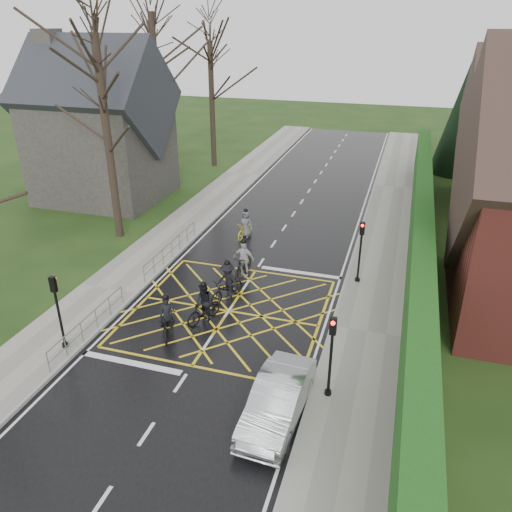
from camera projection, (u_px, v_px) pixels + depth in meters
The scene contains 22 objects.
ground at pixel (229, 311), 21.94m from camera, with size 120.00×120.00×0.00m, color #193110.
road at pixel (229, 311), 21.94m from camera, with size 9.00×80.00×0.01m, color black.
sidewalk_right at pixel (367, 333), 20.32m from camera, with size 3.00×80.00×0.15m, color gray.
sidewalk_left at pixel (109, 290), 23.49m from camera, with size 3.00×80.00×0.15m, color gray.
stone_wall at pixel (415, 268), 24.90m from camera, with size 0.50×38.00×0.70m, color slate.
hedge at pixel (420, 236), 24.14m from camera, with size 0.90×38.00×2.80m, color #103D12.
conifer at pixel (468, 111), 39.31m from camera, with size 4.60×4.60×10.00m.
church at pixel (99, 127), 33.71m from camera, with size 8.80×7.80×11.00m.
tree_near at pixel (102, 97), 26.05m from camera, with size 9.24×9.24×11.44m.
tree_mid at pixel (155, 68), 32.89m from camera, with size 10.08×10.08×12.48m.
tree_far at pixel (211, 78), 40.22m from camera, with size 8.40×8.40×10.40m.
railing_south at pixel (88, 321), 19.82m from camera, with size 0.05×5.04×1.03m.
railing_north at pixel (171, 246), 26.27m from camera, with size 0.05×6.04×1.03m.
traffic_light_ne at pixel (360, 253), 23.48m from camera, with size 0.24×0.31×3.21m.
traffic_light_se at pixel (331, 358), 16.25m from camera, with size 0.24×0.31×3.21m.
traffic_light_sw at pixel (59, 313), 18.70m from camera, with size 0.24×0.31×3.21m.
cyclist_rear at pixel (167, 322), 20.09m from camera, with size 1.36×2.01×1.85m.
cyclist_back at pixel (204, 306), 20.94m from camera, with size 1.26×1.92×1.88m.
cyclist_mid at pixel (227, 285), 22.58m from camera, with size 1.44×2.13×1.96m.
cyclist_front at pixel (243, 263), 24.54m from camera, with size 1.13×2.07×2.03m.
cyclist_lead at pixel (245, 227), 29.07m from camera, with size 0.87×1.86×1.74m.
car at pixel (278, 400), 15.83m from camera, with size 1.50×4.30×1.42m, color #AFB1B6.
Camera 1 is at (6.65, -17.53, 11.71)m, focal length 35.00 mm.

